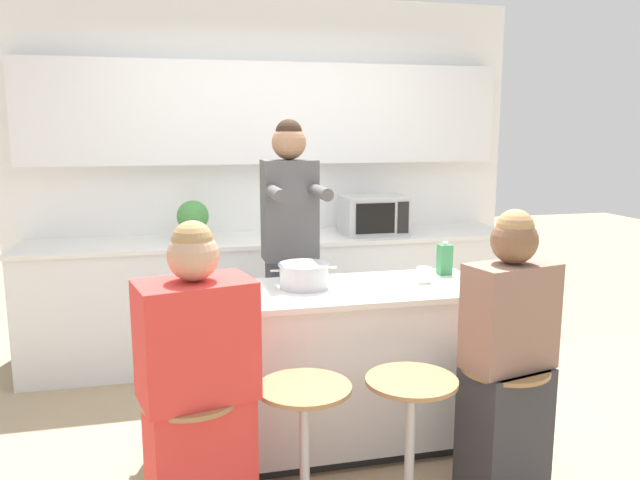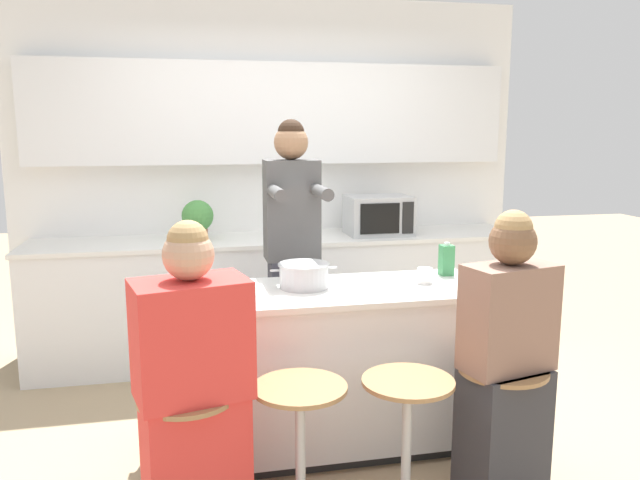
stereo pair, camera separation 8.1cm
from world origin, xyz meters
TOP-DOWN VIEW (x-y plane):
  - ground_plane at (0.00, 0.00)m, footprint 16.00×16.00m
  - wall_back at (0.00, 1.75)m, footprint 3.93×0.22m
  - back_counter at (0.00, 1.44)m, footprint 3.65×0.64m
  - kitchen_island at (0.00, 0.00)m, footprint 1.77×0.64m
  - bar_stool_leftmost at (-0.71, -0.62)m, footprint 0.41×0.41m
  - bar_stool_center_left at (-0.24, -0.63)m, footprint 0.41×0.41m
  - bar_stool_center_right at (0.24, -0.67)m, footprint 0.41×0.41m
  - bar_stool_rightmost at (0.71, -0.63)m, footprint 0.41×0.41m
  - person_cooking at (-0.06, 0.58)m, footprint 0.32×0.55m
  - person_wrapped_blanket at (-0.68, -0.64)m, footprint 0.50×0.38m
  - person_seated_near at (0.71, -0.64)m, footprint 0.45×0.34m
  - cooking_pot at (-0.09, 0.05)m, footprint 0.36×0.27m
  - fruit_bowl at (-0.56, -0.10)m, footprint 0.21×0.21m
  - coffee_cup_near at (0.57, 0.01)m, footprint 0.11×0.08m
  - juice_carton at (0.76, 0.17)m, footprint 0.07×0.07m
  - microwave at (0.74, 1.40)m, footprint 0.48×0.36m
  - potted_plant at (-0.61, 1.44)m, footprint 0.23×0.23m

SIDE VIEW (x-z plane):
  - ground_plane at x=0.00m, z-range 0.00..0.00m
  - bar_stool_leftmost at x=-0.71m, z-range 0.05..0.69m
  - bar_stool_center_left at x=-0.24m, z-range 0.05..0.69m
  - bar_stool_center_right at x=0.24m, z-range 0.05..0.69m
  - bar_stool_rightmost at x=0.71m, z-range 0.05..0.69m
  - kitchen_island at x=0.00m, z-range 0.01..0.89m
  - back_counter at x=0.00m, z-range 0.00..0.92m
  - person_seated_near at x=0.71m, z-range -0.05..1.31m
  - person_wrapped_blanket at x=-0.68m, z-range -0.04..1.32m
  - person_cooking at x=-0.06m, z-range 0.02..1.79m
  - fruit_bowl at x=-0.56m, z-range 0.88..0.96m
  - coffee_cup_near at x=0.57m, z-range 0.88..0.97m
  - cooking_pot at x=-0.09m, z-range 0.89..1.01m
  - juice_carton at x=0.76m, z-range 0.88..1.07m
  - microwave at x=0.74m, z-range 0.92..1.21m
  - potted_plant at x=-0.61m, z-range 0.93..1.22m
  - wall_back at x=0.00m, z-range 0.19..2.89m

